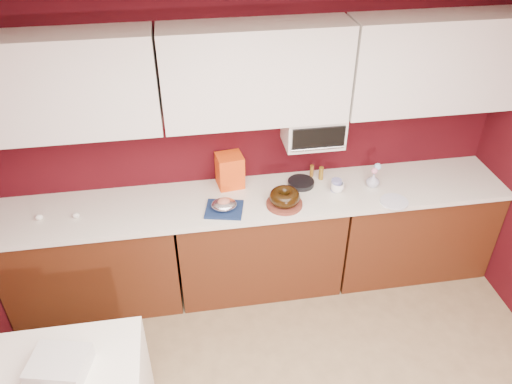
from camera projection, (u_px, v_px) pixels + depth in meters
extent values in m
cube|color=white|center=(372.00, 130.00, 1.42)|extent=(4.00, 4.50, 0.02)
cube|color=#3D080D|center=(252.00, 139.00, 3.95)|extent=(4.00, 0.02, 2.50)
cube|color=#4C220F|center=(95.00, 260.00, 4.00)|extent=(1.31, 0.58, 0.86)
cube|color=#4C220F|center=(259.00, 243.00, 4.17)|extent=(1.31, 0.58, 0.86)
cube|color=#4C220F|center=(409.00, 226.00, 4.35)|extent=(1.31, 0.58, 0.86)
cube|color=white|center=(259.00, 199.00, 3.92)|extent=(4.00, 0.62, 0.04)
cube|color=white|center=(57.00, 86.00, 3.30)|extent=(1.31, 0.33, 0.70)
cube|color=white|center=(256.00, 74.00, 3.48)|extent=(1.31, 0.33, 0.70)
cube|color=white|center=(435.00, 63.00, 3.65)|extent=(1.31, 0.33, 0.70)
cube|color=white|center=(313.00, 129.00, 3.82)|extent=(0.45, 0.30, 0.25)
cube|color=black|center=(319.00, 139.00, 3.69)|extent=(0.40, 0.02, 0.18)
cylinder|color=silver|center=(318.00, 149.00, 3.73)|extent=(0.42, 0.02, 0.02)
cylinder|color=brown|center=(284.00, 204.00, 3.81)|extent=(0.29, 0.29, 0.03)
torus|color=black|center=(285.00, 197.00, 3.77)|extent=(0.30, 0.30, 0.09)
cube|color=#14244B|center=(224.00, 209.00, 3.75)|extent=(0.32, 0.29, 0.02)
ellipsoid|color=silver|center=(224.00, 205.00, 3.73)|extent=(0.23, 0.21, 0.07)
ellipsoid|color=#C36F59|center=(224.00, 202.00, 3.71)|extent=(0.11, 0.10, 0.06)
cube|color=red|center=(230.00, 171.00, 3.96)|extent=(0.22, 0.21, 0.27)
cylinder|color=black|center=(301.00, 183.00, 4.03)|extent=(0.26, 0.26, 0.04)
imported|color=white|center=(337.00, 186.00, 3.94)|extent=(0.10, 0.10, 0.10)
cylinder|color=#1B2296|center=(336.00, 185.00, 3.95)|extent=(0.10, 0.10, 0.10)
imported|color=#ACAFC3|center=(373.00, 179.00, 3.99)|extent=(0.11, 0.11, 0.13)
sphere|color=pink|center=(375.00, 171.00, 3.94)|extent=(0.05, 0.05, 0.05)
sphere|color=#96CDF1|center=(378.00, 167.00, 3.95)|extent=(0.06, 0.06, 0.06)
cylinder|color=white|center=(394.00, 202.00, 3.84)|extent=(0.24, 0.24, 0.01)
cylinder|color=brown|center=(321.00, 173.00, 4.08)|extent=(0.05, 0.05, 0.11)
ellipsoid|color=white|center=(39.00, 217.00, 3.66)|extent=(0.07, 0.06, 0.04)
ellipsoid|color=silver|center=(76.00, 215.00, 3.68)|extent=(0.07, 0.06, 0.04)
cube|color=silver|center=(59.00, 366.00, 2.75)|extent=(0.36, 0.32, 0.11)
cylinder|color=brown|center=(312.00, 171.00, 4.12)|extent=(0.04, 0.04, 0.10)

